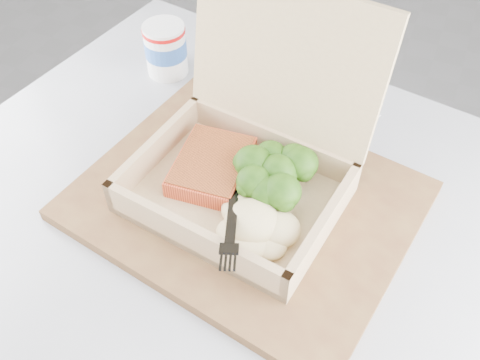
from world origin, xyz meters
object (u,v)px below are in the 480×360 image
at_px(cafe_table, 205,290).
at_px(serving_tray, 246,201).
at_px(takeout_container, 252,149).
at_px(paper_cup, 166,48).

xyz_separation_m(cafe_table, serving_tray, (0.05, 0.04, 0.19)).
bearing_deg(cafe_table, serving_tray, 37.91).
relative_size(serving_tray, takeout_container, 1.44).
bearing_deg(cafe_table, takeout_container, 56.24).
relative_size(cafe_table, serving_tray, 2.20).
bearing_deg(paper_cup, cafe_table, -54.95).
bearing_deg(serving_tray, cafe_table, -142.09).
height_order(cafe_table, serving_tray, serving_tray).
xyz_separation_m(serving_tray, takeout_container, (-0.00, 0.03, 0.06)).
distance_m(cafe_table, paper_cup, 0.37).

